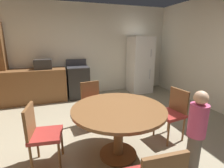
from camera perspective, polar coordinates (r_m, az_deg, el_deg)
ground_plane at (r=2.99m, az=1.95°, el=-19.10°), size 14.00×14.00×0.00m
wall_back at (r=5.32m, az=-9.18°, el=11.28°), size 5.70×0.12×2.70m
kitchen_counter at (r=5.04m, az=-26.17°, el=-0.66°), size 1.90×0.60×0.90m
oven_range at (r=5.02m, az=-11.42°, el=0.76°), size 0.60×0.60×1.10m
refrigerator at (r=5.48m, az=9.47°, el=6.43°), size 0.68×0.68×1.76m
microwave at (r=4.89m, az=-22.41°, el=6.27°), size 0.44×0.32×0.26m
dining_table at (r=2.41m, az=2.24°, el=-11.29°), size 1.32×1.32×0.76m
chair_north at (r=3.33m, az=-6.74°, el=-5.77°), size 0.46×0.46×0.87m
chair_west at (r=2.47m, az=-23.22°, el=-14.79°), size 0.45×0.45×0.87m
chair_east at (r=3.06m, az=20.04°, el=-8.58°), size 0.45×0.45×0.87m
person_child at (r=2.42m, az=26.84°, el=-13.78°), size 0.31×0.31×1.09m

